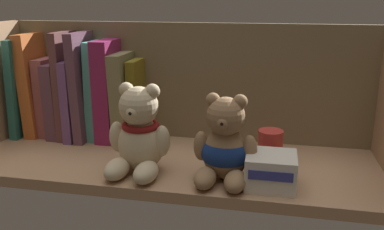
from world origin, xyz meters
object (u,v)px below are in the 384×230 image
(book_4, at_px, (71,84))
(book_6, at_px, (88,85))
(book_0, at_px, (28,86))
(book_10, at_px, (138,100))
(book_5, at_px, (80,97))
(book_9, at_px, (126,96))
(teddy_bear_larger, at_px, (139,135))
(teddy_bear_smaller, at_px, (225,147))
(book_3, at_px, (62,98))
(pillar_candle, at_px, (270,147))
(book_8, at_px, (111,89))
(book_2, at_px, (51,96))
(small_product_box, at_px, (271,170))
(book_1, at_px, (38,84))
(book_7, at_px, (98,90))

(book_4, bearing_deg, book_6, 0.00)
(book_0, height_order, book_10, book_0)
(book_5, xyz_separation_m, book_10, (0.13, 0.00, 0.00))
(book_4, height_order, book_9, book_4)
(book_4, height_order, teddy_bear_larger, book_4)
(teddy_bear_larger, relative_size, teddy_bear_smaller, 1.07)
(book_3, relative_size, pillar_candle, 2.58)
(book_8, bearing_deg, book_5, 180.00)
(book_2, xyz_separation_m, book_4, (0.05, 0.00, 0.03))
(pillar_candle, bearing_deg, book_3, 169.85)
(book_5, distance_m, book_9, 0.11)
(book_4, bearing_deg, teddy_bear_larger, -38.59)
(book_8, bearing_deg, book_2, 180.00)
(book_2, xyz_separation_m, book_6, (0.09, 0.00, 0.03))
(book_4, xyz_separation_m, book_8, (0.09, 0.00, -0.01))
(book_9, bearing_deg, book_3, 180.00)
(book_8, height_order, small_product_box, book_8)
(book_8, distance_m, pillar_candle, 0.36)
(teddy_bear_smaller, distance_m, pillar_candle, 0.12)
(book_0, distance_m, teddy_bear_larger, 0.36)
(book_0, xyz_separation_m, teddy_bear_larger, (0.32, -0.17, -0.04))
(book_4, height_order, pillar_candle, book_4)
(teddy_bear_larger, bearing_deg, book_1, 149.81)
(book_4, bearing_deg, teddy_bear_smaller, -25.47)
(book_7, relative_size, book_9, 1.12)
(book_3, bearing_deg, book_10, 0.00)
(pillar_candle, bearing_deg, book_2, 170.42)
(book_2, xyz_separation_m, teddy_bear_larger, (0.26, -0.17, -0.02))
(pillar_candle, bearing_deg, book_1, 170.94)
(book_5, height_order, teddy_bear_larger, book_5)
(book_1, distance_m, book_6, 0.12)
(book_0, height_order, book_1, book_1)
(book_3, bearing_deg, book_7, 0.00)
(book_3, height_order, book_10, book_10)
(book_7, xyz_separation_m, book_10, (0.09, 0.00, -0.02))
(small_product_box, bearing_deg, book_3, 158.52)
(book_7, height_order, book_8, book_8)
(book_6, bearing_deg, small_product_box, -24.57)
(book_4, xyz_separation_m, teddy_bear_smaller, (0.36, -0.17, -0.06))
(book_0, distance_m, book_5, 0.13)
(book_9, bearing_deg, teddy_bear_larger, -63.45)
(book_6, bearing_deg, book_3, 180.00)
(teddy_bear_smaller, bearing_deg, book_1, 158.64)
(book_2, distance_m, small_product_box, 0.53)
(book_0, distance_m, pillar_candle, 0.55)
(book_5, xyz_separation_m, book_6, (0.02, 0.00, 0.03))
(book_3, bearing_deg, book_8, 0.00)
(book_4, relative_size, book_7, 1.09)
(book_4, bearing_deg, book_8, 0.00)
(book_2, bearing_deg, book_10, 0.00)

